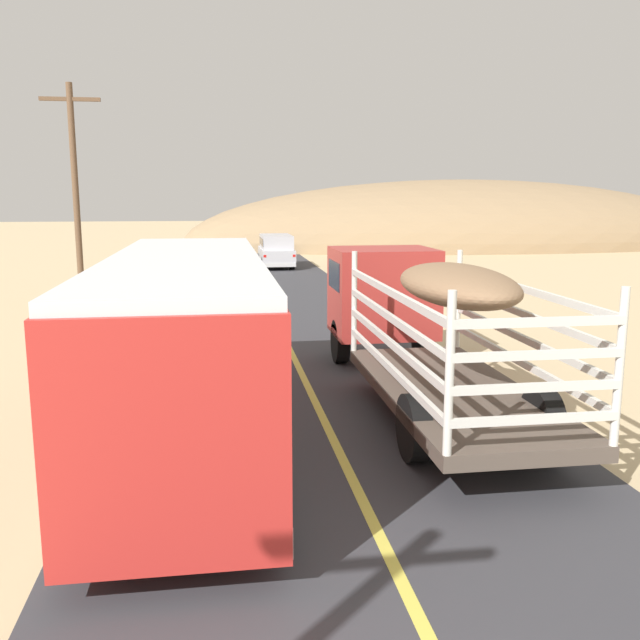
{
  "coord_description": "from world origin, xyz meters",
  "views": [
    {
      "loc": [
        -1.91,
        -0.81,
        4.21
      ],
      "look_at": [
        0.0,
        11.96,
        1.86
      ],
      "focal_mm": 38.34,
      "sensor_mm": 36.0,
      "label": 1
    }
  ],
  "objects": [
    {
      "name": "livestock_truck",
      "position": [
        2.21,
        13.78,
        1.79
      ],
      "size": [
        2.53,
        9.7,
        3.02
      ],
      "color": "#B2332D",
      "rests_on": "road_surface"
    },
    {
      "name": "distant_hill",
      "position": [
        19.48,
        56.84,
        0.0
      ],
      "size": [
        48.93,
        20.66,
        11.27
      ],
      "primitive_type": "ellipsoid",
      "color": "#997C5A",
      "rests_on": "ground"
    },
    {
      "name": "bus",
      "position": [
        -2.46,
        10.76,
        1.75
      ],
      "size": [
        2.54,
        10.0,
        3.21
      ],
      "color": "red",
      "rests_on": "road_surface"
    },
    {
      "name": "car_far",
      "position": [
        1.54,
        39.95,
        1.09
      ],
      "size": [
        1.9,
        4.62,
        1.93
      ],
      "color": "silver",
      "rests_on": "road_surface"
    },
    {
      "name": "power_pole_mid",
      "position": [
        -7.22,
        26.76,
        4.48
      ],
      "size": [
        2.2,
        0.24,
        8.37
      ],
      "color": "brown",
      "rests_on": "ground"
    }
  ]
}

